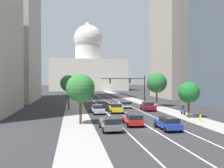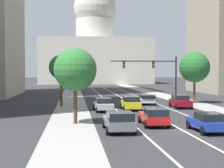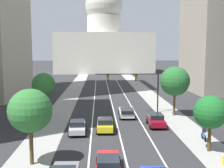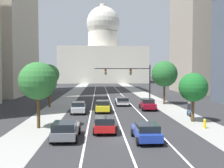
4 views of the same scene
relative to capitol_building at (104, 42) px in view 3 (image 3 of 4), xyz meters
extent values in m
plane|color=#2B2B2D|center=(0.00, -63.25, -12.87)|extent=(400.00, 400.00, 0.00)
cube|color=gray|center=(-8.30, -68.25, -12.86)|extent=(3.85, 130.00, 0.01)
cube|color=gray|center=(8.30, -68.25, -12.86)|extent=(3.85, 130.00, 0.01)
cube|color=white|center=(-3.19, -78.25, -12.86)|extent=(0.16, 90.00, 0.01)
cube|color=white|center=(0.00, -78.25, -12.86)|extent=(0.16, 90.00, 0.01)
cube|color=white|center=(3.19, -78.25, -12.86)|extent=(0.16, 90.00, 0.01)
cube|color=beige|center=(0.00, 0.00, -4.65)|extent=(40.25, 22.79, 16.44)
cylinder|color=beige|center=(0.00, 0.00, 7.26)|extent=(14.17, 14.17, 7.38)
sphere|color=beige|center=(0.00, 0.00, 15.26)|extent=(15.67, 15.67, 15.67)
cube|color=#B2B5BA|center=(-4.78, -90.25, -12.25)|extent=(1.96, 4.39, 0.59)
cube|color=black|center=(-4.77, -90.39, -11.68)|extent=(1.70, 2.02, 0.56)
cylinder|color=black|center=(-5.72, -88.83, -12.55)|extent=(0.25, 0.65, 0.64)
cylinder|color=black|center=(-3.97, -88.75, -12.55)|extent=(0.25, 0.65, 0.64)
cylinder|color=black|center=(-5.59, -91.76, -12.55)|extent=(0.25, 0.65, 0.64)
cylinder|color=black|center=(-3.83, -91.68, -12.55)|extent=(0.25, 0.65, 0.64)
cube|color=silver|center=(1.59, -82.71, -12.26)|extent=(2.00, 4.69, 0.57)
cube|color=black|center=(1.57, -83.85, -11.75)|extent=(1.79, 2.57, 0.46)
cylinder|color=black|center=(0.69, -81.11, -12.55)|extent=(0.24, 0.65, 0.64)
cylinder|color=black|center=(2.57, -81.15, -12.55)|extent=(0.24, 0.65, 0.64)
cylinder|color=black|center=(0.61, -84.26, -12.55)|extent=(0.24, 0.65, 0.64)
cylinder|color=black|center=(2.50, -84.31, -12.55)|extent=(0.24, 0.65, 0.64)
cube|color=red|center=(-1.59, -100.74, -12.25)|extent=(1.89, 4.29, 0.61)
cube|color=black|center=(-1.62, -101.78, -11.66)|extent=(1.68, 1.99, 0.56)
cylinder|color=black|center=(-2.44, -99.27, -12.55)|extent=(0.24, 0.65, 0.64)
cylinder|color=black|center=(-0.67, -99.32, -12.55)|extent=(0.24, 0.65, 0.64)
cube|color=yellow|center=(-1.59, -89.56, -12.21)|extent=(1.90, 4.24, 0.68)
cube|color=black|center=(-1.60, -89.99, -11.57)|extent=(1.70, 1.99, 0.59)
cylinder|color=black|center=(-2.46, -88.11, -12.55)|extent=(0.23, 0.64, 0.64)
cylinder|color=black|center=(-0.66, -88.16, -12.55)|extent=(0.23, 0.64, 0.64)
cylinder|color=black|center=(-2.53, -90.97, -12.55)|extent=(0.23, 0.64, 0.64)
cylinder|color=black|center=(-0.72, -91.01, -12.55)|extent=(0.23, 0.64, 0.64)
cube|color=maroon|center=(4.78, -87.91, -12.21)|extent=(1.89, 4.15, 0.68)
cube|color=black|center=(4.78, -87.82, -11.59)|extent=(1.70, 2.15, 0.56)
cylinder|color=black|center=(3.91, -86.49, -12.55)|extent=(0.23, 0.64, 0.64)
cylinder|color=black|center=(5.71, -86.53, -12.55)|extent=(0.23, 0.64, 0.64)
cylinder|color=black|center=(3.85, -89.28, -12.55)|extent=(0.23, 0.64, 0.64)
cylinder|color=black|center=(5.65, -89.32, -12.55)|extent=(0.23, 0.64, 0.64)
cylinder|color=black|center=(6.67, -79.87, -9.61)|extent=(0.20, 0.20, 6.52)
cylinder|color=black|center=(1.91, -79.87, -6.98)|extent=(9.52, 0.14, 0.14)
cube|color=black|center=(3.34, -79.87, -7.53)|extent=(0.32, 0.28, 0.96)
sphere|color=red|center=(3.34, -80.02, -7.23)|extent=(0.20, 0.20, 0.20)
sphere|color=orange|center=(3.34, -80.02, -7.53)|extent=(0.20, 0.20, 0.20)
sphere|color=green|center=(3.34, -80.02, -7.83)|extent=(0.20, 0.20, 0.20)
cube|color=black|center=(-0.94, -79.87, -7.53)|extent=(0.32, 0.28, 0.96)
sphere|color=red|center=(-0.94, -80.02, -7.23)|extent=(0.20, 0.20, 0.20)
sphere|color=orange|center=(-0.94, -80.02, -7.53)|extent=(0.20, 0.20, 0.20)
sphere|color=green|center=(-0.94, -80.02, -7.83)|extent=(0.20, 0.20, 0.20)
cylinder|color=yellow|center=(7.99, -100.01, -12.52)|extent=(0.26, 0.26, 0.70)
sphere|color=yellow|center=(7.99, -100.01, -12.09)|extent=(0.26, 0.26, 0.26)
cylinder|color=black|center=(8.69, -94.07, -12.54)|extent=(0.10, 0.66, 0.66)
cylinder|color=black|center=(8.77, -93.03, -12.54)|extent=(0.10, 0.66, 0.66)
cube|color=#1959B2|center=(8.73, -93.55, -12.32)|extent=(0.14, 1.00, 0.36)
cube|color=#262833|center=(8.73, -93.60, -11.69)|extent=(0.38, 0.31, 0.64)
sphere|color=tan|center=(8.73, -93.53, -11.26)|extent=(0.22, 0.22, 0.22)
cylinder|color=#51381E|center=(8.02, -96.77, -11.54)|extent=(0.32, 0.32, 2.66)
sphere|color=#1A6025|center=(8.02, -96.77, -9.13)|extent=(3.10, 3.10, 3.10)
cylinder|color=#51381E|center=(-7.90, -99.08, -11.22)|extent=(0.32, 0.32, 3.29)
sphere|color=#2D6D30|center=(-7.90, -99.08, -8.32)|extent=(3.61, 3.61, 3.61)
cylinder|color=#51381E|center=(-9.59, -84.57, -10.93)|extent=(0.32, 0.32, 3.88)
sphere|color=#2F6C2F|center=(-9.59, -84.57, -7.92)|extent=(3.06, 3.06, 3.06)
cylinder|color=#51381E|center=(8.65, -82.02, -11.10)|extent=(0.32, 0.32, 3.53)
sphere|color=#24602A|center=(8.65, -82.02, -7.85)|extent=(4.25, 4.25, 4.25)
camera|label=1|loc=(-8.97, -128.53, -7.32)|focal=37.28mm
camera|label=2|loc=(-8.04, -127.85, -8.50)|focal=54.79mm
camera|label=3|loc=(-2.29, -121.93, -3.42)|focal=45.28mm
camera|label=4|loc=(-2.12, -124.04, -7.38)|focal=41.57mm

